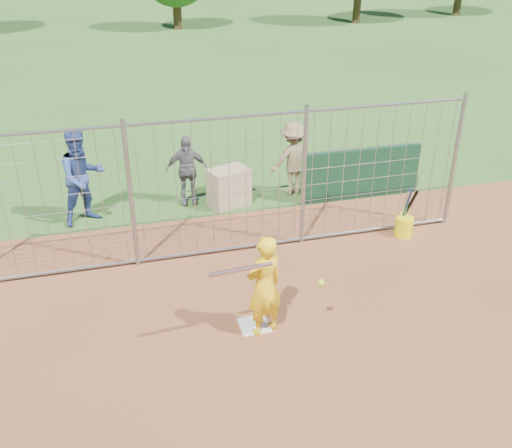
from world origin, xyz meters
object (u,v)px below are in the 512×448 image
object	(u,v)px
equipment_bin	(229,187)
batter	(264,286)
bystander_b	(187,170)
bystander_c	(293,159)
bucket_with_bats	(404,224)
bystander_a	(83,177)

from	to	relation	value
equipment_bin	batter	bearing A→B (deg)	-114.33
batter	equipment_bin	world-z (taller)	batter
bystander_b	equipment_bin	world-z (taller)	bystander_b
bystander_b	bystander_c	distance (m)	2.30
bucket_with_bats	bystander_a	bearing A→B (deg)	159.20
bystander_c	batter	bearing A→B (deg)	58.42
batter	bucket_with_bats	xyz separation A→B (m)	(3.36, 2.12, -0.54)
batter	bystander_a	xyz separation A→B (m)	(-2.41, 4.31, 0.16)
bucket_with_bats	bystander_b	bearing A→B (deg)	145.97
bystander_a	bystander_c	bearing A→B (deg)	-20.96
bystander_c	bucket_with_bats	xyz separation A→B (m)	(1.42, -2.42, -0.55)
batter	bucket_with_bats	size ratio (longest dim) A/B	1.61
batter	bystander_c	world-z (taller)	bystander_c
bystander_c	equipment_bin	bearing A→B (deg)	0.02
batter	bystander_b	distance (m)	4.64
bystander_a	bystander_b	xyz separation A→B (m)	(2.06, 0.31, -0.20)
bystander_b	bucket_with_bats	xyz separation A→B (m)	(3.71, -2.51, -0.50)
batter	bystander_b	bearing A→B (deg)	-105.35
bystander_a	bystander_c	size ratio (longest dim) A/B	1.18
bystander_a	bucket_with_bats	distance (m)	6.22
bystander_a	bystander_b	distance (m)	2.09
bystander_b	bystander_c	world-z (taller)	bystander_c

